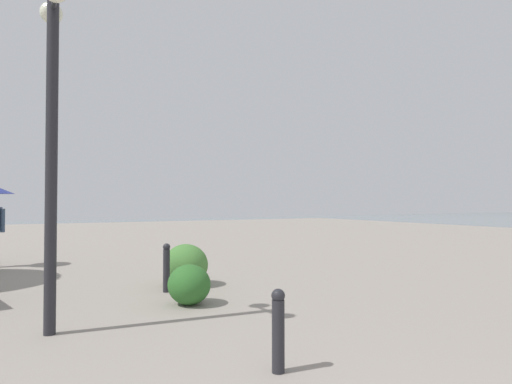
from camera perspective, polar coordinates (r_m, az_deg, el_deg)
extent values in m
cylinder|color=#232328|center=(5.88, -25.11, 3.08)|extent=(0.14, 0.14, 4.08)
cylinder|color=#232328|center=(6.33, -24.92, 20.85)|extent=(0.70, 0.06, 0.06)
sphere|color=#EAEACC|center=(6.69, -25.12, 20.36)|extent=(0.28, 0.28, 0.28)
cylinder|color=#384C66|center=(12.46, -30.12, -3.23)|extent=(0.10, 0.10, 0.58)
cylinder|color=#232328|center=(4.33, 2.92, -18.25)|extent=(0.12, 0.12, 0.68)
sphere|color=#232328|center=(4.23, 2.91, -13.34)|extent=(0.13, 0.13, 0.13)
cylinder|color=#232328|center=(8.07, -11.59, -10.00)|extent=(0.12, 0.12, 0.76)
sphere|color=#232328|center=(8.02, -11.58, -7.04)|extent=(0.13, 0.13, 0.13)
ellipsoid|color=#477F38|center=(8.63, -9.14, -9.34)|extent=(0.93, 0.84, 0.79)
ellipsoid|color=#2D6628|center=(7.06, -8.71, -11.83)|extent=(0.73, 0.66, 0.62)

